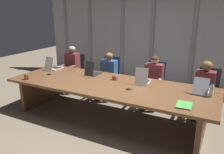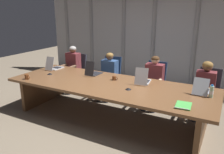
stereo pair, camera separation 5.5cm
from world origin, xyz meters
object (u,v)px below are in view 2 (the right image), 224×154
(person_left_mid, at_px, (108,73))
(conference_mic_left_side, at_px, (50,74))
(coffee_mug_far, at_px, (27,77))
(coffee_mug_near, at_px, (114,78))
(office_chair_left_end, at_px, (76,76))
(office_chair_left_mid, at_px, (110,82))
(laptop_center, at_px, (143,80))
(conference_mic_middle, at_px, (128,89))
(water_bottle_primary, at_px, (211,92))
(laptop_left_end, at_px, (54,67))
(laptop_right_mid, at_px, (202,89))
(person_center, at_px, (153,79))
(office_chair_right_mid, at_px, (206,98))
(laptop_left_mid, at_px, (93,72))
(person_right_mid, at_px, (205,86))
(person_left_end, at_px, (71,66))
(spiral_notepad, at_px, (183,105))
(office_chair_center, at_px, (153,89))

(person_left_mid, bearing_deg, conference_mic_left_side, -41.56)
(coffee_mug_far, bearing_deg, coffee_mug_near, 26.43)
(office_chair_left_end, bearing_deg, office_chair_left_mid, 93.21)
(laptop_center, height_order, conference_mic_middle, laptop_center)
(water_bottle_primary, bearing_deg, coffee_mug_far, -168.43)
(laptop_left_end, distance_m, laptop_right_mid, 3.31)
(office_chair_left_end, height_order, person_center, person_center)
(laptop_center, bearing_deg, laptop_right_mid, -97.63)
(office_chair_right_mid, bearing_deg, conference_mic_middle, -36.68)
(laptop_left_mid, xyz_separation_m, person_right_mid, (2.22, 0.59, -0.14))
(laptop_left_mid, distance_m, coffee_mug_near, 0.59)
(laptop_left_end, distance_m, person_left_mid, 1.29)
(person_left_end, bearing_deg, laptop_right_mid, 81.01)
(spiral_notepad, bearing_deg, conference_mic_middle, 160.57)
(laptop_right_mid, relative_size, office_chair_left_end, 0.48)
(person_center, height_order, coffee_mug_near, person_center)
(person_right_mid, bearing_deg, coffee_mug_far, -66.00)
(person_right_mid, bearing_deg, person_left_end, -90.88)
(office_chair_center, bearing_deg, person_left_mid, -77.85)
(person_left_end, height_order, water_bottle_primary, person_left_end)
(person_left_mid, distance_m, coffee_mug_far, 1.84)
(office_chair_left_mid, bearing_deg, person_left_mid, 5.80)
(laptop_left_mid, xyz_separation_m, office_chair_left_mid, (0.00, 0.76, -0.43))
(office_chair_right_mid, bearing_deg, office_chair_left_end, -83.10)
(person_left_end, relative_size, conference_mic_middle, 10.79)
(office_chair_center, height_order, person_center, person_center)
(person_left_end, bearing_deg, coffee_mug_far, 3.56)
(coffee_mug_near, bearing_deg, person_left_end, 156.74)
(laptop_left_mid, distance_m, person_left_end, 1.23)
(laptop_center, height_order, office_chair_right_mid, laptop_center)
(person_center, xyz_separation_m, person_right_mid, (1.05, -0.00, 0.01))
(laptop_left_end, xyz_separation_m, office_chair_left_mid, (1.09, 0.78, -0.43))
(coffee_mug_far, bearing_deg, person_right_mid, 24.86)
(laptop_center, relative_size, person_right_mid, 0.40)
(laptop_left_end, height_order, laptop_left_mid, laptop_left_mid)
(laptop_left_end, distance_m, office_chair_left_mid, 1.40)
(person_left_mid, xyz_separation_m, person_center, (1.13, 0.01, 0.02))
(person_left_end, xyz_separation_m, conference_mic_middle, (2.12, -1.09, 0.08))
(laptop_right_mid, bearing_deg, person_left_end, 81.01)
(office_chair_right_mid, relative_size, person_left_end, 0.80)
(laptop_center, bearing_deg, conference_mic_middle, 161.08)
(office_chair_left_mid, height_order, person_left_end, person_left_end)
(laptop_left_end, relative_size, conference_mic_left_side, 3.99)
(person_right_mid, bearing_deg, office_chair_left_end, -93.72)
(conference_mic_middle, bearing_deg, laptop_left_mid, 154.81)
(coffee_mug_far, bearing_deg, office_chair_left_mid, 58.43)
(office_chair_right_mid, xyz_separation_m, conference_mic_middle, (-1.19, -1.25, 0.39))
(coffee_mug_near, height_order, coffee_mug_far, coffee_mug_far)
(conference_mic_left_side, relative_size, spiral_notepad, 0.34)
(office_chair_left_mid, xyz_separation_m, person_left_mid, (0.03, -0.17, 0.26))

